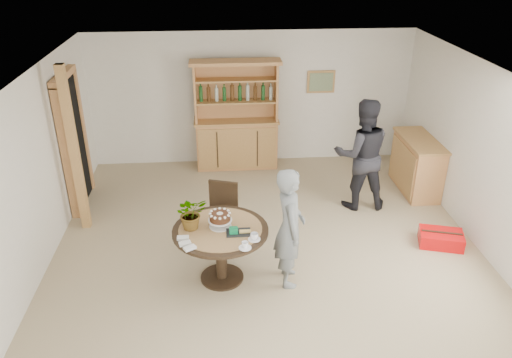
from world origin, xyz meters
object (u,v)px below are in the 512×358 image
(hutch, at_px, (237,132))
(adult_person, at_px, (362,154))
(dining_chair, at_px, (222,211))
(dining_table, at_px, (221,239))
(sideboard, at_px, (417,165))
(teen_boy, at_px, (290,228))
(red_suitcase, at_px, (441,239))

(hutch, relative_size, adult_person, 1.12)
(dining_chair, xyz_separation_m, adult_person, (2.23, 0.95, 0.37))
(dining_chair, bearing_deg, dining_table, -74.03)
(sideboard, relative_size, teen_boy, 0.79)
(sideboard, height_order, dining_table, sideboard)
(dining_chair, distance_m, adult_person, 2.45)
(hutch, height_order, sideboard, hutch)
(hutch, bearing_deg, dining_table, -95.81)
(dining_table, bearing_deg, sideboard, 33.55)
(hutch, distance_m, dining_chair, 2.69)
(hutch, distance_m, adult_person, 2.57)
(hutch, bearing_deg, teen_boy, -82.16)
(adult_person, distance_m, red_suitcase, 1.73)
(adult_person, bearing_deg, sideboard, -154.89)
(hutch, relative_size, dining_chair, 2.16)
(dining_table, relative_size, red_suitcase, 1.74)
(sideboard, xyz_separation_m, teen_boy, (-2.55, -2.35, 0.32))
(dining_table, xyz_separation_m, red_suitcase, (3.16, 0.53, -0.50))
(sideboard, distance_m, teen_boy, 3.48)
(dining_chair, relative_size, teen_boy, 0.60)
(teen_boy, xyz_separation_m, adult_person, (1.41, 1.87, 0.12))
(hutch, relative_size, red_suitcase, 2.96)
(dining_table, bearing_deg, dining_chair, 88.33)
(adult_person, bearing_deg, dining_table, 40.51)
(dining_table, bearing_deg, red_suitcase, 9.54)
(teen_boy, bearing_deg, sideboard, -46.48)
(teen_boy, relative_size, red_suitcase, 2.30)
(sideboard, height_order, red_suitcase, sideboard)
(teen_boy, bearing_deg, dining_chair, 42.52)
(dining_table, xyz_separation_m, adult_person, (2.26, 1.77, 0.31))
(teen_boy, bearing_deg, red_suitcase, -73.93)
(hutch, height_order, teen_boy, hutch)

